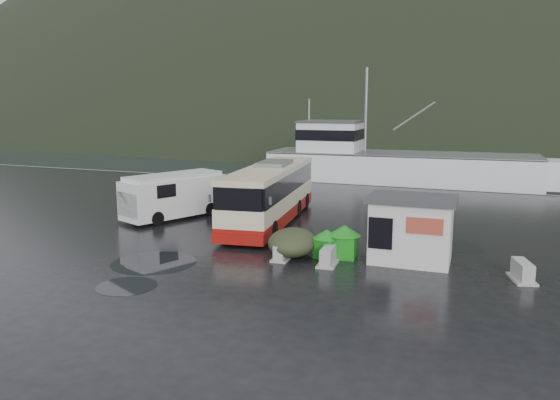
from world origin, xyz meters
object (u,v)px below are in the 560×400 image
at_px(waste_bin_left, 344,258).
at_px(ticket_kiosk, 410,261).
at_px(white_van, 175,218).
at_px(fishing_trawler, 399,176).
at_px(jersey_barrier_a, 282,259).
at_px(jersey_barrier_b, 328,265).
at_px(coach_bus, 270,222).
at_px(jersey_barrier_c, 522,280).
at_px(waste_bin_right, 326,258).
at_px(dome_tent, 292,255).

distance_m(waste_bin_left, ticket_kiosk, 2.86).
distance_m(white_van, fishing_trawler, 26.01).
bearing_deg(jersey_barrier_a, jersey_barrier_b, -1.75).
distance_m(coach_bus, jersey_barrier_c, 14.45).
relative_size(coach_bus, waste_bin_right, 9.52).
relative_size(waste_bin_left, ticket_kiosk, 0.41).
xyz_separation_m(waste_bin_right, ticket_kiosk, (3.55, 0.78, 0.00)).
height_order(white_van, fishing_trawler, fishing_trawler).
height_order(ticket_kiosk, jersey_barrier_b, ticket_kiosk).
xyz_separation_m(waste_bin_left, fishing_trawler, (-2.32, 28.82, 0.00)).
bearing_deg(fishing_trawler, dome_tent, -92.62).
distance_m(waste_bin_left, dome_tent, 2.32).
xyz_separation_m(white_van, jersey_barrier_b, (11.24, -5.80, 0.00)).
bearing_deg(waste_bin_right, jersey_barrier_c, -1.76).
xyz_separation_m(dome_tent, ticket_kiosk, (5.09, 0.96, 0.00)).
xyz_separation_m(coach_bus, waste_bin_left, (5.86, -5.58, 0.00)).
height_order(jersey_barrier_b, fishing_trawler, fishing_trawler).
bearing_deg(jersey_barrier_b, fishing_trawler, 93.72).
bearing_deg(fishing_trawler, waste_bin_right, -89.58).
bearing_deg(coach_bus, fishing_trawler, 73.48).
bearing_deg(coach_bus, dome_tent, -67.17).
bearing_deg(ticket_kiosk, coach_bus, 148.15).
distance_m(coach_bus, white_van, 5.84).
xyz_separation_m(coach_bus, jersey_barrier_c, (13.10, -6.11, 0.00)).
bearing_deg(dome_tent, fishing_trawler, 90.08).
relative_size(waste_bin_right, jersey_barrier_b, 0.85).
height_order(coach_bus, waste_bin_left, coach_bus).
distance_m(white_van, jersey_barrier_c, 19.51).
bearing_deg(white_van, jersey_barrier_a, -10.31).
distance_m(coach_bus, jersey_barrier_a, 7.58).
bearing_deg(waste_bin_right, coach_bus, 131.16).
xyz_separation_m(dome_tent, jersey_barrier_b, (1.92, -0.82, 0.00)).
bearing_deg(fishing_trawler, jersey_barrier_c, -74.66).
bearing_deg(jersey_barrier_b, dome_tent, 156.82).
height_order(dome_tent, jersey_barrier_a, dome_tent).
bearing_deg(ticket_kiosk, waste_bin_left, -171.34).
height_order(coach_bus, waste_bin_right, coach_bus).
distance_m(white_van, jersey_barrier_b, 12.65).
bearing_deg(jersey_barrier_b, white_van, 152.73).
distance_m(waste_bin_right, fishing_trawler, 29.15).
distance_m(jersey_barrier_a, fishing_trawler, 30.03).
bearing_deg(waste_bin_left, white_van, 158.70).
bearing_deg(jersey_barrier_a, fishing_trawler, 89.68).
relative_size(white_van, waste_bin_left, 4.33).
relative_size(waste_bin_right, fishing_trawler, 0.04).
distance_m(white_van, dome_tent, 10.57).
height_order(white_van, jersey_barrier_c, white_van).
bearing_deg(fishing_trawler, jersey_barrier_b, -88.98).
bearing_deg(white_van, waste_bin_left, 0.56).
distance_m(jersey_barrier_b, jersey_barrier_c, 7.64).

